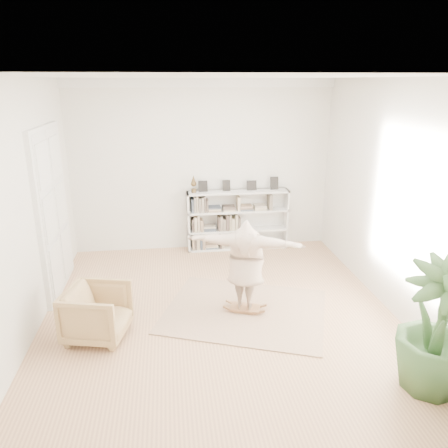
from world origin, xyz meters
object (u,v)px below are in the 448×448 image
(person, at_px, (246,263))
(armchair, at_px, (97,313))
(bookshelf, at_px, (237,220))
(rocker_board, at_px, (245,308))
(houseplant, at_px, (437,328))

(person, bearing_deg, armchair, 31.87)
(bookshelf, distance_m, armchair, 4.15)
(rocker_board, distance_m, person, 0.79)
(rocker_board, distance_m, houseplant, 2.91)
(armchair, height_order, person, person)
(bookshelf, relative_size, armchair, 2.59)
(bookshelf, relative_size, rocker_board, 4.12)
(armchair, distance_m, houseplant, 4.45)
(bookshelf, xyz_separation_m, rocker_board, (-0.33, -2.82, -0.57))
(rocker_board, bearing_deg, bookshelf, 104.22)
(bookshelf, height_order, armchair, bookshelf)
(houseplant, bearing_deg, person, 132.08)
(armchair, bearing_deg, rocker_board, -65.42)
(bookshelf, height_order, houseplant, same)
(bookshelf, bearing_deg, armchair, -128.14)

